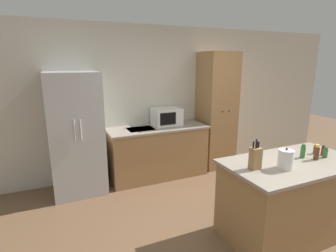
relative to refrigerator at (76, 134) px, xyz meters
name	(u,v)px	position (x,y,z in m)	size (l,w,h in m)	color
ground_plane	(263,230)	(1.91, -1.96, -0.92)	(14.00, 14.00, 0.00)	brown
wall_back	(179,99)	(1.91, 0.37, 0.38)	(7.20, 0.06, 2.60)	beige
refrigerator	(76,134)	(0.00, 0.00, 0.00)	(0.76, 0.70, 1.85)	#B7BABC
back_counter	(158,152)	(1.33, 0.02, -0.47)	(1.71, 0.67, 0.89)	#9E7547
pantry_cabinet	(216,111)	(2.54, 0.05, 0.16)	(0.60, 0.61, 2.16)	#9E7547
kitchen_island	(289,198)	(2.12, -2.11, -0.47)	(1.57, 0.85, 0.91)	#9E7547
microwave	(167,116)	(1.54, 0.12, 0.12)	(0.48, 0.40, 0.30)	white
knife_block	(255,158)	(1.57, -2.09, 0.10)	(0.10, 0.09, 0.33)	#9E7547
spice_bottle_tall_dark	(317,153)	(2.39, -2.17, 0.07)	(0.06, 0.06, 0.18)	#563319
spice_bottle_short_red	(316,150)	(2.57, -2.03, 0.03)	(0.05, 0.05, 0.11)	#563319
spice_bottle_amber_oil	(303,151)	(2.31, -2.06, 0.06)	(0.05, 0.05, 0.16)	#337033
spice_bottle_green_herb	(325,153)	(2.55, -2.16, 0.04)	(0.05, 0.05, 0.12)	#337033
spice_bottle_pale_salt	(323,151)	(2.61, -2.10, 0.04)	(0.05, 0.05, 0.12)	#B2281E
kettle	(286,159)	(1.86, -2.21, 0.09)	(0.16, 0.16, 0.23)	white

